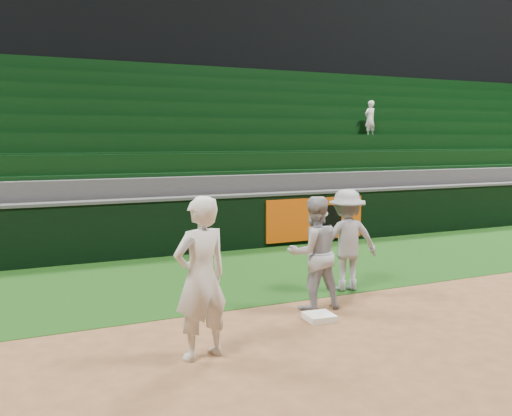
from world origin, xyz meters
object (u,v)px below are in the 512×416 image
(first_base, at_px, (319,317))
(baserunner, at_px, (314,253))
(first_baseman, at_px, (201,278))
(base_coach, at_px, (347,240))

(first_base, distance_m, baserunner, 0.95)
(first_baseman, height_order, base_coach, first_baseman)
(base_coach, bearing_deg, baserunner, 44.56)
(base_coach, bearing_deg, first_baseman, 40.63)
(baserunner, bearing_deg, first_base, 73.99)
(first_baseman, distance_m, base_coach, 3.62)
(first_base, relative_size, baserunner, 0.23)
(first_base, bearing_deg, baserunner, 67.78)
(baserunner, height_order, base_coach, base_coach)
(first_base, xyz_separation_m, base_coach, (1.22, 1.16, 0.80))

